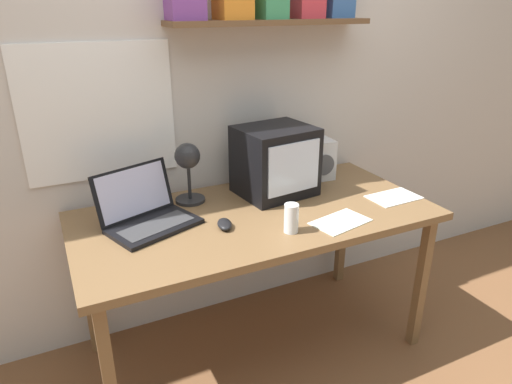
% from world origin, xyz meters
% --- Properties ---
extents(ground_plane, '(12.00, 12.00, 0.00)m').
position_xyz_m(ground_plane, '(0.00, 0.00, 0.00)').
color(ground_plane, brown).
extents(back_wall, '(5.60, 0.24, 2.60)m').
position_xyz_m(back_wall, '(0.00, 0.44, 1.31)').
color(back_wall, beige).
rests_on(back_wall, ground_plane).
extents(corner_desk, '(1.60, 0.78, 0.75)m').
position_xyz_m(corner_desk, '(0.00, 0.00, 0.69)').
color(corner_desk, brown).
rests_on(corner_desk, ground_plane).
extents(crt_monitor, '(0.38, 0.34, 0.33)m').
position_xyz_m(crt_monitor, '(0.18, 0.17, 0.92)').
color(crt_monitor, black).
rests_on(crt_monitor, corner_desk).
extents(laptop, '(0.43, 0.39, 0.23)m').
position_xyz_m(laptop, '(-0.47, 0.10, 0.81)').
color(laptop, black).
rests_on(laptop, corner_desk).
extents(desk_lamp, '(0.15, 0.19, 0.31)m').
position_xyz_m(desk_lamp, '(-0.24, 0.20, 0.96)').
color(desk_lamp, '#232326').
rests_on(desk_lamp, corner_desk).
extents(juice_glass, '(0.06, 0.06, 0.12)m').
position_xyz_m(juice_glass, '(0.05, -0.23, 0.81)').
color(juice_glass, white).
rests_on(juice_glass, corner_desk).
extents(space_heater, '(0.16, 0.15, 0.21)m').
position_xyz_m(space_heater, '(0.49, 0.25, 0.86)').
color(space_heater, silver).
rests_on(space_heater, corner_desk).
extents(computer_mouse, '(0.08, 0.12, 0.03)m').
position_xyz_m(computer_mouse, '(-0.18, -0.08, 0.77)').
color(computer_mouse, black).
rests_on(computer_mouse, corner_desk).
extents(loose_paper_near_monitor, '(0.27, 0.20, 0.00)m').
position_xyz_m(loose_paper_near_monitor, '(0.29, -0.25, 0.75)').
color(loose_paper_near_monitor, silver).
rests_on(loose_paper_near_monitor, corner_desk).
extents(printed_handout, '(0.25, 0.17, 0.00)m').
position_xyz_m(printed_handout, '(0.68, -0.14, 0.75)').
color(printed_handout, silver).
rests_on(printed_handout, corner_desk).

